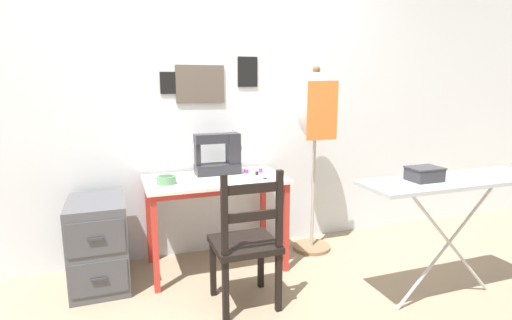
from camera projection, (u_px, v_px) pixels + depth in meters
name	position (u px, v px, depth m)	size (l,w,h in m)	color
ground_plane	(226.00, 283.00, 2.86)	(14.00, 14.00, 0.00)	gray
wall_back	(203.00, 100.00, 3.20)	(10.00, 0.07, 2.55)	silver
sewing_table	(216.00, 190.00, 2.99)	(1.03, 0.57, 0.71)	silver
sewing_machine	(220.00, 155.00, 3.08)	(0.36, 0.15, 0.34)	#28282D
fabric_bowl	(166.00, 180.00, 2.80)	(0.14, 0.14, 0.06)	#56895B
scissors	(270.00, 178.00, 2.95)	(0.15, 0.07, 0.01)	silver
thread_spool_near_machine	(246.00, 171.00, 3.13)	(0.04, 0.04, 0.04)	purple
thread_spool_mid_table	(257.00, 173.00, 3.05)	(0.03, 0.03, 0.04)	black
thread_spool_far_edge	(261.00, 170.00, 3.14)	(0.04, 0.04, 0.04)	purple
wooden_chair	(246.00, 244.00, 2.50)	(0.40, 0.38, 0.91)	black
filing_cabinet	(99.00, 243.00, 2.77)	(0.38, 0.54, 0.62)	#4C4C51
dress_form	(315.00, 118.00, 3.23)	(0.32, 0.32, 1.54)	#846647
ironing_board	(455.00, 185.00, 2.50)	(1.25, 0.36, 0.83)	#ADB2B7
storage_box	(424.00, 174.00, 2.43)	(0.20, 0.15, 0.09)	#333338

